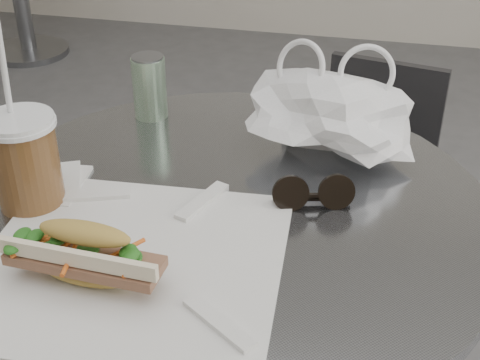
% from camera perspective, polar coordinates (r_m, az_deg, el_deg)
% --- Properties ---
extents(cafe_table, '(0.76, 0.76, 0.74)m').
position_cam_1_polar(cafe_table, '(1.12, -1.02, -13.74)').
color(cafe_table, slate).
rests_on(cafe_table, ground).
extents(chair_far, '(0.36, 0.38, 0.68)m').
position_cam_1_polar(chair_far, '(1.70, 10.17, -3.37)').
color(chair_far, '#313134').
rests_on(chair_far, ground).
extents(sandwich_paper, '(0.39, 0.37, 0.00)m').
position_cam_1_polar(sandwich_paper, '(0.85, -9.31, -6.94)').
color(sandwich_paper, white).
rests_on(sandwich_paper, cafe_table).
extents(banh_mi, '(0.24, 0.10, 0.08)m').
position_cam_1_polar(banh_mi, '(0.81, -13.04, -6.26)').
color(banh_mi, '#BC9A47').
rests_on(banh_mi, sandwich_paper).
extents(iced_coffee, '(0.10, 0.10, 0.29)m').
position_cam_1_polar(iced_coffee, '(0.96, -17.85, 1.67)').
color(iced_coffee, brown).
rests_on(iced_coffee, cafe_table).
extents(sunglasses, '(0.12, 0.05, 0.05)m').
position_cam_1_polar(sunglasses, '(0.93, 6.26, -1.25)').
color(sunglasses, black).
rests_on(sunglasses, cafe_table).
extents(plastic_bag, '(0.27, 0.23, 0.12)m').
position_cam_1_polar(plastic_bag, '(1.06, 7.57, 5.52)').
color(plastic_bag, white).
rests_on(plastic_bag, cafe_table).
extents(napkin_stack, '(0.13, 0.13, 0.01)m').
position_cam_1_polar(napkin_stack, '(1.02, -16.31, -0.28)').
color(napkin_stack, white).
rests_on(napkin_stack, cafe_table).
extents(drink_can, '(0.06, 0.06, 0.11)m').
position_cam_1_polar(drink_can, '(1.18, -7.73, 7.90)').
color(drink_can, '#538E57').
rests_on(drink_can, cafe_table).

